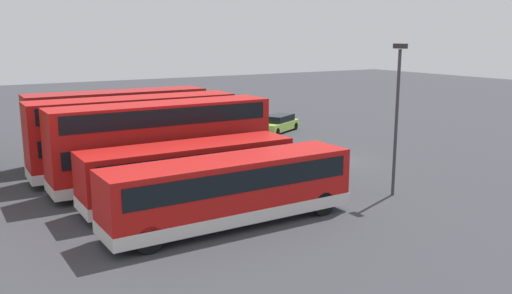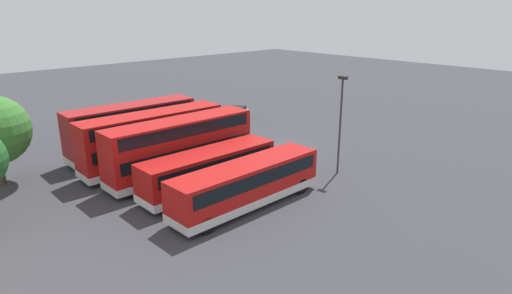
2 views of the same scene
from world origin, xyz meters
name	(u,v)px [view 1 (image 1 of 2)]	position (x,y,z in m)	size (l,w,h in m)	color
ground_plane	(330,161)	(0.00, 0.00, 0.00)	(140.00, 140.00, 0.00)	#38383D
bus_single_deck_near_end	(231,189)	(-7.25, 11.38, 1.62)	(2.75, 11.29, 2.95)	#B71411
bus_single_deck_second	(189,171)	(-3.53, 11.64, 1.62)	(2.65, 10.51, 2.95)	#B71411
bus_double_decker_third	(163,142)	(0.13, 11.50, 2.45)	(2.70, 12.01, 4.55)	#B71411
bus_double_decker_fourth	(135,133)	(3.47, 11.90, 2.45)	(2.87, 12.09, 4.55)	#B71411
bus_double_decker_fifth	(119,123)	(7.41, 11.64, 2.45)	(2.82, 11.53, 4.55)	#A51919
car_hatchback_silver	(278,124)	(10.92, -3.17, 0.70)	(3.71, 4.83, 1.43)	#A5D14C
lamp_post_tall	(397,108)	(-7.65, 2.09, 4.51)	(0.70, 0.30, 7.68)	#38383D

